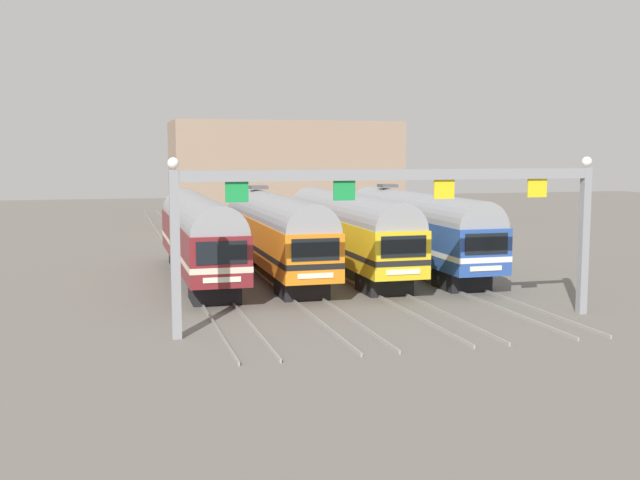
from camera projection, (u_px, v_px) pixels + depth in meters
ground_plane at (312, 275)px, 45.17m from camera, size 160.00×160.00×0.00m
track_bed at (258, 242)px, 61.46m from camera, size 14.52×70.00×0.15m
commuter_train_maroon at (199, 233)px, 43.16m from camera, size 2.88×18.06×4.77m
commuter_train_orange at (275, 231)px, 44.30m from camera, size 2.88×18.06×5.05m
commuter_train_yellow at (347, 229)px, 45.42m from camera, size 2.88×18.06×4.77m
commuter_train_blue at (416, 227)px, 46.56m from camera, size 2.88×18.06×5.05m
catenary_gantry at (395, 202)px, 31.64m from camera, size 18.26×0.44×6.97m
maintenance_building at (284, 172)px, 78.75m from camera, size 22.50×10.00×10.18m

